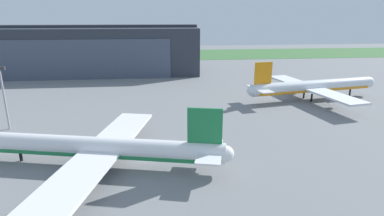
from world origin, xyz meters
name	(u,v)px	position (x,y,z in m)	size (l,w,h in m)	color
ground_plane	(144,158)	(0.00, 0.00, 0.00)	(440.00, 440.00, 0.00)	slate
grass_field_strip	(153,55)	(0.00, 158.46, 0.04)	(440.00, 56.00, 0.08)	#3E6E3B
maintenance_hangar	(80,51)	(-31.20, 92.50, 10.36)	(104.53, 28.68, 21.64)	#2D333D
airliner_far_left	(313,87)	(51.76, 37.62, 4.15)	(45.50, 41.57, 12.68)	silver
airliner_near_right	(100,148)	(-7.51, -2.52, 3.49)	(46.82, 41.25, 11.51)	white
apron_light_mast	(3,92)	(-32.25, 19.21, 9.00)	(2.40, 0.50, 14.92)	#99999E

